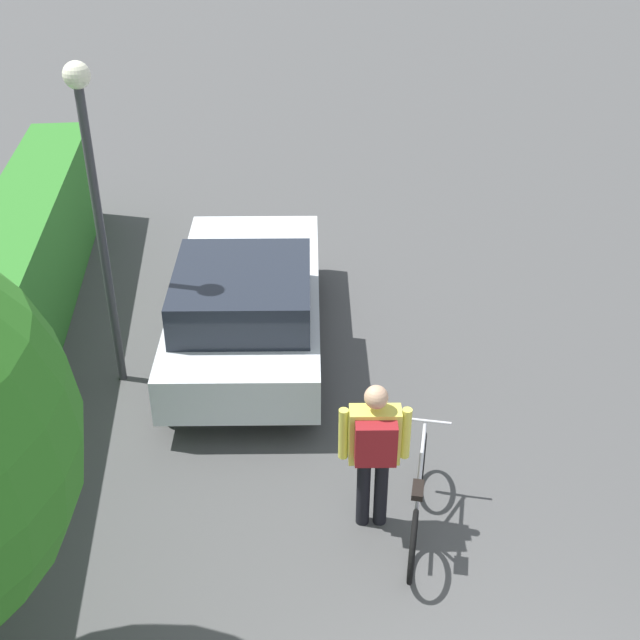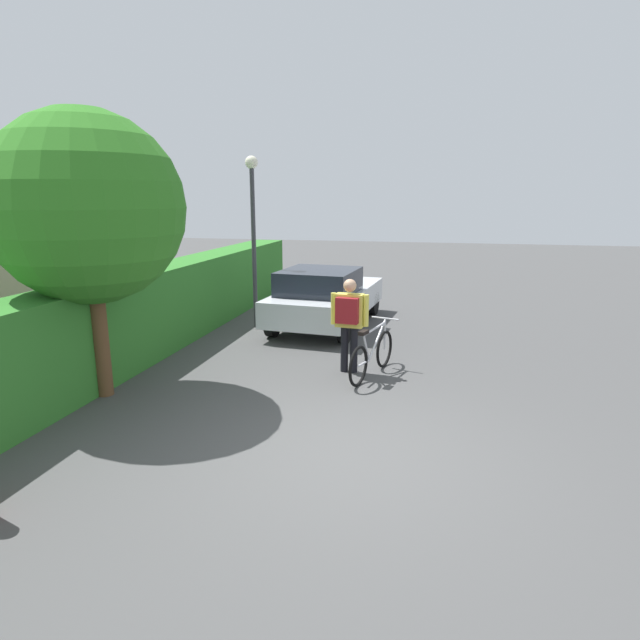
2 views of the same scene
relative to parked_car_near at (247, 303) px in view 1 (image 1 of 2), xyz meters
The scene contains 4 objects.
parked_car_near is the anchor object (origin of this frame).
bicycle 3.60m from the parked_car_near, 155.06° to the right, with size 1.71×0.66×0.90m.
person_rider 3.34m from the parked_car_near, 160.81° to the right, with size 0.38×0.65×1.62m.
street_lamp 2.41m from the parked_car_near, 106.31° to the left, with size 0.28×0.28×3.81m.
Camera 1 is at (-2.81, 1.56, 5.94)m, focal length 46.77 mm.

